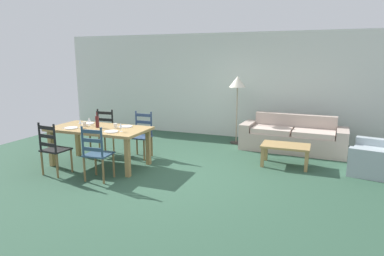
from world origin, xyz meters
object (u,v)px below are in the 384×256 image
at_px(wine_glass_far_left, 89,120).
at_px(coffee_table, 286,148).
at_px(dining_chair_far_right, 141,135).
at_px(dining_chair_near_left, 54,149).
at_px(standing_lamp, 237,86).
at_px(dining_chair_far_left, 103,132).
at_px(couch, 293,138).
at_px(dining_table, 99,132).
at_px(wine_glass_near_left, 80,122).
at_px(coffee_cup_secondary, 84,124).
at_px(dining_chair_near_right, 97,153).
at_px(armchair_upholstered, 380,159).
at_px(wine_glass_near_right, 121,126).
at_px(wine_bottle, 97,121).
at_px(coffee_cup_primary, 115,126).

xyz_separation_m(wine_glass_far_left, coffee_table, (3.69, 1.13, -0.51)).
bearing_deg(dining_chair_far_right, coffee_table, 9.27).
xyz_separation_m(dining_chair_near_left, standing_lamp, (2.49, 3.41, 0.93)).
xyz_separation_m(dining_chair_far_left, couch, (3.87, 1.74, -0.19)).
bearing_deg(dining_chair_far_right, dining_table, -121.14).
xyz_separation_m(wine_glass_near_left, coffee_cup_secondary, (-0.03, 0.16, -0.07)).
relative_size(dining_table, standing_lamp, 1.16).
distance_m(dining_table, coffee_table, 3.61).
relative_size(dining_chair_far_right, coffee_table, 1.07).
bearing_deg(coffee_cup_secondary, standing_lamp, 47.74).
height_order(dining_chair_far_left, wine_glass_near_left, dining_chair_far_left).
height_order(dining_table, couch, couch).
bearing_deg(dining_chair_far_left, couch, 24.18).
xyz_separation_m(dining_chair_near_right, dining_chair_far_right, (0.01, 1.50, 0.00)).
bearing_deg(wine_glass_near_left, coffee_cup_secondary, 101.14).
xyz_separation_m(dining_chair_near_left, dining_chair_near_right, (0.90, 0.03, 0.00)).
bearing_deg(coffee_cup_secondary, wine_glass_near_left, -78.86).
xyz_separation_m(coffee_cup_secondary, coffee_table, (3.72, 1.24, -0.44)).
bearing_deg(dining_chair_far_left, dining_table, -58.13).
distance_m(dining_table, armchair_upholstered, 5.26).
height_order(wine_glass_near_right, wine_glass_far_left, same).
bearing_deg(coffee_cup_secondary, couch, 33.22).
bearing_deg(dining_chair_far_left, wine_bottle, -60.09).
xyz_separation_m(wine_bottle, wine_glass_far_left, (-0.29, 0.12, -0.01)).
bearing_deg(coffee_cup_secondary, dining_chair_far_right, 43.31).
bearing_deg(wine_glass_near_right, dining_table, 165.26).
xyz_separation_m(wine_bottle, armchair_upholstered, (5.06, 1.49, -0.62)).
distance_m(dining_chair_far_right, standing_lamp, 2.62).
xyz_separation_m(wine_bottle, wine_glass_near_right, (0.63, -0.16, -0.01)).
bearing_deg(dining_chair_far_left, dining_chair_far_right, 2.91).
distance_m(wine_glass_far_left, couch, 4.44).
bearing_deg(armchair_upholstered, wine_bottle, -163.61).
xyz_separation_m(dining_chair_near_right, wine_glass_near_right, (0.13, 0.57, 0.38)).
distance_m(dining_chair_near_right, armchair_upholstered, 5.07).
bearing_deg(standing_lamp, wine_glass_far_left, -133.25).
xyz_separation_m(wine_glass_near_left, coffee_table, (3.68, 1.40, -0.51)).
bearing_deg(wine_glass_near_left, armchair_upholstered, 17.06).
xyz_separation_m(coffee_cup_primary, couch, (3.09, 2.40, -0.50)).
height_order(wine_glass_near_left, wine_glass_near_right, same).
distance_m(coffee_cup_secondary, coffee_table, 3.94).
xyz_separation_m(coffee_cup_primary, coffee_table, (3.05, 1.18, -0.44)).
relative_size(dining_chair_near_left, wine_glass_far_left, 5.96).
height_order(wine_glass_near_left, coffee_table, wine_glass_near_left).
bearing_deg(wine_glass_far_left, armchair_upholstered, 14.31).
xyz_separation_m(dining_chair_near_right, wine_glass_far_left, (-0.79, 0.85, 0.38)).
bearing_deg(coffee_cup_primary, dining_chair_far_right, 78.08).
height_order(dining_table, wine_glass_near_right, wine_glass_near_right).
bearing_deg(dining_chair_near_left, standing_lamp, 53.82).
height_order(dining_table, wine_glass_far_left, wine_glass_far_left).
bearing_deg(dining_chair_near_left, dining_chair_near_right, 1.83).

